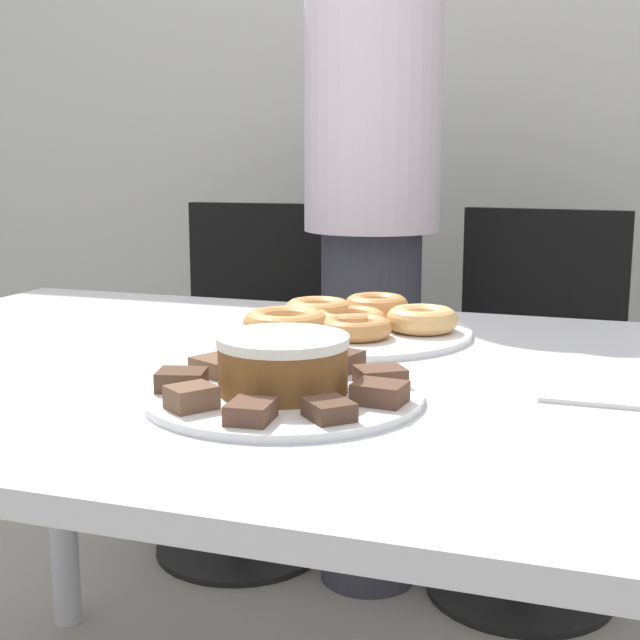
{
  "coord_description": "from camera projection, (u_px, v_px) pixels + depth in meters",
  "views": [
    {
      "loc": [
        0.41,
        -1.1,
        1.03
      ],
      "look_at": [
        0.02,
        0.04,
        0.8
      ],
      "focal_mm": 50.0,
      "sensor_mm": 36.0,
      "label": 1
    }
  ],
  "objects": [
    {
      "name": "wall_back",
      "position": [
        486.0,
        55.0,
        2.59
      ],
      "size": [
        8.0,
        0.05,
        2.6
      ],
      "color": "beige",
      "rests_on": "ground_plane"
    },
    {
      "name": "table",
      "position": [
        299.0,
        426.0,
        1.23
      ],
      "size": [
        1.54,
        0.99,
        0.74
      ],
      "color": "silver",
      "rests_on": "ground_plane"
    },
    {
      "name": "person_standing",
      "position": [
        372.0,
        205.0,
        2.01
      ],
      "size": [
        0.31,
        0.31,
        1.7
      ],
      "color": "#383842",
      "rests_on": "ground_plane"
    },
    {
      "name": "office_chair_left",
      "position": [
        246.0,
        387.0,
        2.32
      ],
      "size": [
        0.48,
        0.48,
        0.89
      ],
      "rotation": [
        0.0,
        0.0,
        0.09
      ],
      "color": "black",
      "rests_on": "ground_plane"
    },
    {
      "name": "office_chair_right",
      "position": [
        530.0,
        413.0,
        2.09
      ],
      "size": [
        0.46,
        0.46,
        0.89
      ],
      "rotation": [
        0.0,
        0.0,
        -0.04
      ],
      "color": "black",
      "rests_on": "ground_plane"
    },
    {
      "name": "plate_cake",
      "position": [
        283.0,
        395.0,
        1.06
      ],
      "size": [
        0.33,
        0.33,
        0.01
      ],
      "color": "white",
      "rests_on": "table"
    },
    {
      "name": "plate_donuts",
      "position": [
        347.0,
        331.0,
        1.43
      ],
      "size": [
        0.39,
        0.39,
        0.01
      ],
      "color": "white",
      "rests_on": "table"
    },
    {
      "name": "frosted_cake",
      "position": [
        283.0,
        363.0,
        1.05
      ],
      "size": [
        0.16,
        0.16,
        0.07
      ],
      "color": "brown",
      "rests_on": "plate_cake"
    },
    {
      "name": "lamington_0",
      "position": [
        191.0,
        397.0,
        0.98
      ],
      "size": [
        0.06,
        0.07,
        0.03
      ],
      "rotation": [
        0.0,
        0.0,
        4.1
      ],
      "color": "brown",
      "rests_on": "plate_cake"
    },
    {
      "name": "lamington_1",
      "position": [
        251.0,
        411.0,
        0.94
      ],
      "size": [
        0.05,
        0.06,
        0.02
      ],
      "rotation": [
        0.0,
        0.0,
        4.8
      ],
      "color": "brown",
      "rests_on": "plate_cake"
    },
    {
      "name": "lamington_2",
      "position": [
        329.0,
        410.0,
        0.95
      ],
      "size": [
        0.07,
        0.07,
        0.02
      ],
      "rotation": [
        0.0,
        0.0,
        5.49
      ],
      "color": "#513828",
      "rests_on": "plate_cake"
    },
    {
      "name": "lamington_3",
      "position": [
        380.0,
        393.0,
        1.0
      ],
      "size": [
        0.06,
        0.05,
        0.02
      ],
      "rotation": [
        0.0,
        0.0,
        6.19
      ],
      "color": "brown",
      "rests_on": "plate_cake"
    },
    {
      "name": "lamington_4",
      "position": [
        380.0,
        376.0,
        1.09
      ],
      "size": [
        0.07,
        0.07,
        0.02
      ],
      "rotation": [
        0.0,
        0.0,
        6.89
      ],
      "color": "brown",
      "rests_on": "plate_cake"
    },
    {
      "name": "lamington_5",
      "position": [
        339.0,
        361.0,
        1.15
      ],
      "size": [
        0.06,
        0.07,
        0.02
      ],
      "rotation": [
        0.0,
        0.0,
        7.59
      ],
      "color": "#513828",
      "rests_on": "plate_cake"
    },
    {
      "name": "lamington_6",
      "position": [
        277.0,
        358.0,
        1.17
      ],
      "size": [
        0.07,
        0.07,
        0.03
      ],
      "rotation": [
        0.0,
        0.0,
        8.29
      ],
      "color": "brown",
      "rests_on": "plate_cake"
    },
    {
      "name": "lamington_7",
      "position": [
        217.0,
        366.0,
        1.14
      ],
      "size": [
        0.07,
        0.07,
        0.02
      ],
      "rotation": [
        0.0,
        0.0,
        8.98
      ],
      "color": "brown",
      "rests_on": "plate_cake"
    },
    {
      "name": "lamington_8",
      "position": [
        182.0,
        380.0,
        1.06
      ],
      "size": [
        0.07,
        0.06,
        0.02
      ],
      "rotation": [
        0.0,
        0.0,
        9.68
      ],
      "color": "#513828",
      "rests_on": "plate_cake"
    },
    {
      "name": "donut_0",
      "position": [
        347.0,
        319.0,
        1.42
      ],
      "size": [
        0.12,
        0.12,
        0.03
      ],
      "color": "#C68447",
      "rests_on": "plate_donuts"
    },
    {
      "name": "donut_1",
      "position": [
        422.0,
        319.0,
        1.4
      ],
      "size": [
        0.11,
        0.11,
        0.04
      ],
      "color": "#E5AD66",
      "rests_on": "plate_donuts"
    },
    {
      "name": "donut_2",
      "position": [
        376.0,
        306.0,
        1.52
      ],
      "size": [
        0.11,
        0.11,
        0.04
      ],
      "color": "#C68447",
      "rests_on": "plate_donuts"
    },
    {
      "name": "donut_3",
      "position": [
        318.0,
        311.0,
        1.48
      ],
      "size": [
        0.11,
        0.11,
        0.04
      ],
      "color": "#D18E4C",
      "rests_on": "plate_donuts"
    },
    {
      "name": "donut_4",
      "position": [
        285.0,
        323.0,
        1.37
      ],
      "size": [
        0.13,
        0.13,
        0.04
      ],
      "color": "#D18E4C",
      "rests_on": "plate_donuts"
    },
    {
      "name": "donut_5",
      "position": [
        356.0,
        328.0,
        1.36
      ],
      "size": [
        0.11,
        0.11,
        0.03
      ],
      "color": "#C68447",
      "rests_on": "plate_donuts"
    },
    {
      "name": "napkin",
      "position": [
        596.0,
        393.0,
        1.07
      ],
      "size": [
        0.13,
        0.1,
        0.01
      ],
      "color": "white",
      "rests_on": "table"
    }
  ]
}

